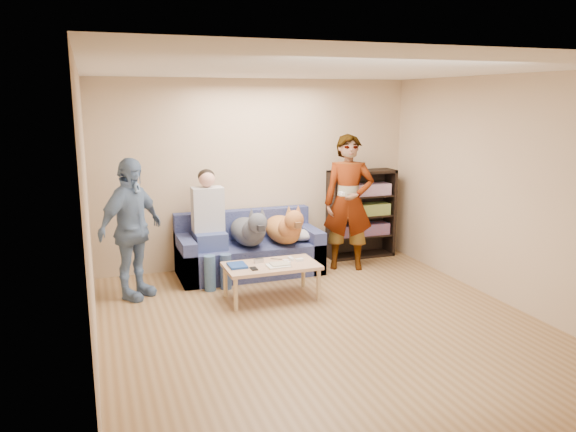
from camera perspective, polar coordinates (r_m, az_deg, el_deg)
name	(u,v)px	position (r m, az deg, el deg)	size (l,w,h in m)	color
ground	(327,328)	(5.95, 3.94, -11.28)	(5.00, 5.00, 0.00)	olive
ceiling	(331,70)	(5.47, 4.34, 14.62)	(5.00, 5.00, 0.00)	white
wall_back	(257,174)	(7.89, -3.17, 4.33)	(4.50, 4.50, 0.00)	tan
wall_front	(501,281)	(3.49, 20.87, -6.19)	(4.50, 4.50, 0.00)	tan
wall_left	(88,221)	(5.11, -19.66, -0.51)	(5.00, 5.00, 0.00)	tan
wall_right	(513,192)	(6.78, 21.86, 2.24)	(5.00, 5.00, 0.00)	tan
blanket	(302,235)	(7.69, 1.43, -1.94)	(0.41, 0.35, 0.14)	#A8A9AD
person_standing_right	(349,203)	(7.74, 6.17, 1.37)	(0.68, 0.45, 1.86)	gray
person_standing_left	(131,229)	(6.81, -15.65, -1.29)	(0.98, 0.41, 1.67)	#6A8CAA
held_controller	(342,193)	(7.45, 5.47, 2.32)	(0.04, 0.13, 0.03)	white
notebook_blue	(237,265)	(6.56, -5.17, -5.02)	(0.20, 0.26, 0.03)	navy
papers	(278,266)	(6.55, -1.01, -5.06)	(0.26, 0.20, 0.01)	silver
magazine	(280,264)	(6.57, -0.82, -4.87)	(0.22, 0.17, 0.01)	#BBB095
camera_silver	(259,260)	(6.69, -3.00, -4.54)	(0.11, 0.06, 0.05)	#AAAAAE
controller_a	(291,259)	(6.80, 0.29, -4.35)	(0.04, 0.13, 0.03)	white
controller_b	(299,260)	(6.75, 1.16, -4.46)	(0.09, 0.06, 0.03)	white
headphone_cup_a	(288,262)	(6.67, -0.01, -4.73)	(0.07, 0.07, 0.02)	white
headphone_cup_b	(286,260)	(6.74, -0.23, -4.54)	(0.07, 0.07, 0.02)	white
pen_orange	(274,268)	(6.47, -1.43, -5.30)	(0.01, 0.01, 0.14)	orange
pen_black	(276,259)	(6.82, -1.20, -4.38)	(0.01, 0.01, 0.14)	black
wallet	(254,269)	(6.44, -3.50, -5.36)	(0.07, 0.12, 0.01)	black
sofa	(249,253)	(7.65, -4.02, -3.73)	(1.90, 0.85, 0.82)	#515B93
person_seated	(210,222)	(7.28, -7.96, -0.62)	(0.40, 0.73, 1.47)	#415891
dog_gray	(249,231)	(7.37, -3.96, -1.48)	(0.41, 1.25, 0.59)	#4D5158
dog_tan	(285,228)	(7.47, -0.33, -1.26)	(0.41, 1.16, 0.59)	#C26E3B
coffee_table	(271,268)	(6.64, -1.70, -5.31)	(1.10, 0.60, 0.42)	tan
bookshelf	(361,212)	(8.40, 7.41, 0.42)	(1.00, 0.34, 1.30)	black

